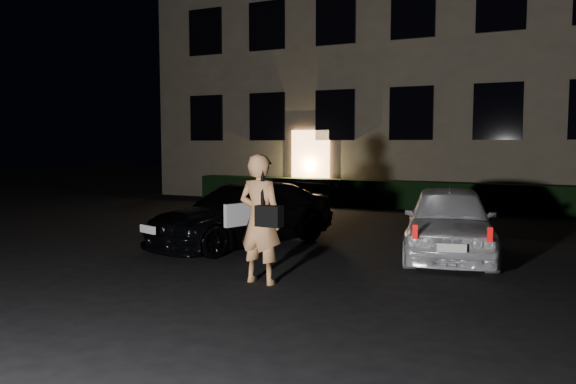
% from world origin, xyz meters
% --- Properties ---
extents(ground, '(80.00, 80.00, 0.00)m').
position_xyz_m(ground, '(0.00, 0.00, 0.00)').
color(ground, black).
rests_on(ground, ground).
extents(building, '(20.00, 8.11, 12.00)m').
position_xyz_m(building, '(-0.00, 14.99, 6.00)').
color(building, '#685D4A').
rests_on(building, ground).
extents(hedge, '(15.00, 0.70, 0.85)m').
position_xyz_m(hedge, '(0.00, 10.50, 0.42)').
color(hedge, black).
rests_on(hedge, ground).
extents(sedan, '(3.03, 4.60, 1.24)m').
position_xyz_m(sedan, '(-1.46, 2.73, 0.62)').
color(sedan, black).
rests_on(sedan, ground).
extents(hatch, '(2.21, 4.00, 1.29)m').
position_xyz_m(hatch, '(2.52, 3.24, 0.64)').
color(hatch, silver).
rests_on(hatch, ground).
extents(man, '(0.78, 0.51, 1.89)m').
position_xyz_m(man, '(0.39, 0.05, 0.95)').
color(man, tan).
rests_on(man, ground).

